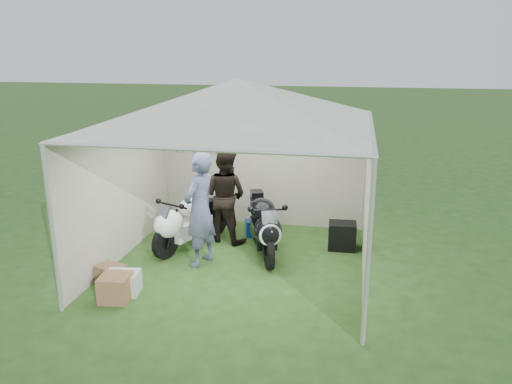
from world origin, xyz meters
TOP-DOWN VIEW (x-y plane):
  - ground at (0.00, 0.00)m, footprint 80.00×80.00m
  - canopy_tent at (-0.00, 0.03)m, footprint 5.66×5.66m
  - motorcycle_white at (-1.04, 0.47)m, footprint 0.97×1.79m
  - motorcycle_black at (0.33, 0.45)m, footprint 0.91×1.91m
  - paddock_stand at (0.03, 1.30)m, footprint 0.46×0.37m
  - person_dark_jacket at (-0.48, 0.95)m, footprint 0.99×0.88m
  - person_blue_jacket at (-0.61, -0.13)m, footprint 0.63×0.79m
  - equipment_box at (1.64, 0.97)m, footprint 0.50×0.40m
  - crate_0 at (-1.42, -1.36)m, footprint 0.52×0.43m
  - crate_1 at (-1.42, -1.57)m, footprint 0.46×0.46m
  - crate_2 at (-1.54, -1.14)m, footprint 0.32×0.27m
  - crate_3 at (-1.74, -1.08)m, footprint 0.48×0.41m

SIDE VIEW (x-z plane):
  - ground at x=0.00m, z-range 0.00..0.00m
  - crate_2 at x=-1.54m, z-range 0.00..0.22m
  - crate_3 at x=-1.74m, z-range 0.00..0.27m
  - paddock_stand at x=0.03m, z-range 0.00..0.30m
  - crate_0 at x=-1.42m, z-range 0.00..0.32m
  - crate_1 at x=-1.42m, z-range 0.00..0.37m
  - equipment_box at x=1.64m, z-range 0.00..0.48m
  - motorcycle_white at x=-1.04m, z-range 0.05..0.99m
  - motorcycle_black at x=0.33m, z-range 0.06..1.03m
  - person_dark_jacket at x=-0.48m, z-range 0.00..1.72m
  - person_blue_jacket at x=-0.61m, z-range 0.00..1.87m
  - canopy_tent at x=0.00m, z-range 1.08..4.08m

